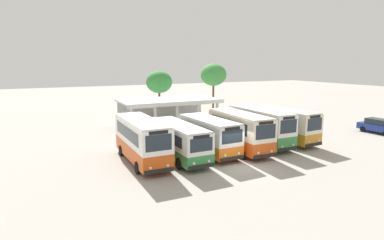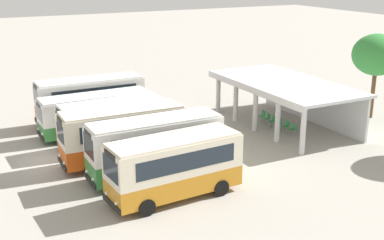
{
  "view_description": "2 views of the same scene",
  "coord_description": "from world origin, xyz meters",
  "px_view_note": "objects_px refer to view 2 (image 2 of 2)",
  "views": [
    {
      "loc": [
        -13.48,
        -19.31,
        7.83
      ],
      "look_at": [
        0.27,
        8.97,
        2.14
      ],
      "focal_mm": 29.85,
      "sensor_mm": 36.0,
      "label": 1
    },
    {
      "loc": [
        30.24,
        -5.74,
        11.79
      ],
      "look_at": [
        1.92,
        8.81,
        1.85
      ],
      "focal_mm": 47.34,
      "sensor_mm": 36.0,
      "label": 2
    }
  ],
  "objects_px": {
    "city_bus_second_in_row": "(96,112)",
    "waiting_chair_fifth_seat": "(286,126)",
    "city_bus_fourth_amber": "(122,133)",
    "city_bus_far_end_green": "(174,165)",
    "city_bus_middle_cream": "(113,122)",
    "waiting_chair_fourth_seat": "(279,123)",
    "waiting_chair_middle_seat": "(273,120)",
    "waiting_chair_second_from_end": "(267,118)",
    "city_bus_fifth_blue": "(155,145)",
    "waiting_chair_far_end_seat": "(293,128)",
    "waiting_chair_end_by_column": "(262,115)",
    "city_bus_nearest_orange": "(90,98)"
  },
  "relations": [
    {
      "from": "waiting_chair_far_end_seat",
      "to": "waiting_chair_second_from_end",
      "type": "bearing_deg",
      "value": -177.78
    },
    {
      "from": "city_bus_middle_cream",
      "to": "city_bus_fifth_blue",
      "type": "xyz_separation_m",
      "value": [
        5.89,
        0.54,
        0.18
      ]
    },
    {
      "from": "city_bus_fifth_blue",
      "to": "waiting_chair_far_end_seat",
      "type": "xyz_separation_m",
      "value": [
        -2.21,
        11.55,
        -1.39
      ]
    },
    {
      "from": "city_bus_fourth_amber",
      "to": "waiting_chair_middle_seat",
      "type": "distance_m",
      "value": 12.47
    },
    {
      "from": "city_bus_nearest_orange",
      "to": "waiting_chair_middle_seat",
      "type": "xyz_separation_m",
      "value": [
        7.35,
        11.72,
        -1.38
      ]
    },
    {
      "from": "waiting_chair_end_by_column",
      "to": "waiting_chair_second_from_end",
      "type": "relative_size",
      "value": 1.0
    },
    {
      "from": "city_bus_nearest_orange",
      "to": "city_bus_middle_cream",
      "type": "bearing_deg",
      "value": -2.14
    },
    {
      "from": "waiting_chair_end_by_column",
      "to": "city_bus_nearest_orange",
      "type": "bearing_deg",
      "value": -116.39
    },
    {
      "from": "waiting_chair_end_by_column",
      "to": "waiting_chair_fourth_seat",
      "type": "relative_size",
      "value": 1.0
    },
    {
      "from": "city_bus_far_end_green",
      "to": "waiting_chair_fifth_seat",
      "type": "distance_m",
      "value": 13.2
    },
    {
      "from": "city_bus_nearest_orange",
      "to": "waiting_chair_fourth_seat",
      "type": "height_order",
      "value": "city_bus_nearest_orange"
    },
    {
      "from": "waiting_chair_end_by_column",
      "to": "waiting_chair_middle_seat",
      "type": "bearing_deg",
      "value": -3.77
    },
    {
      "from": "waiting_chair_end_by_column",
      "to": "waiting_chair_middle_seat",
      "type": "xyz_separation_m",
      "value": [
        1.48,
        -0.1,
        0.0
      ]
    },
    {
      "from": "city_bus_middle_cream",
      "to": "city_bus_fifth_blue",
      "type": "bearing_deg",
      "value": 5.24
    },
    {
      "from": "city_bus_second_in_row",
      "to": "waiting_chair_fifth_seat",
      "type": "distance_m",
      "value": 13.7
    },
    {
      "from": "city_bus_middle_cream",
      "to": "waiting_chair_far_end_seat",
      "type": "xyz_separation_m",
      "value": [
        3.68,
        12.09,
        -1.2
      ]
    },
    {
      "from": "waiting_chair_second_from_end",
      "to": "city_bus_fifth_blue",
      "type": "bearing_deg",
      "value": -65.63
    },
    {
      "from": "waiting_chair_second_from_end",
      "to": "waiting_chair_fourth_seat",
      "type": "bearing_deg",
      "value": -0.22
    },
    {
      "from": "city_bus_middle_cream",
      "to": "waiting_chair_far_end_seat",
      "type": "distance_m",
      "value": 12.69
    },
    {
      "from": "city_bus_middle_cream",
      "to": "waiting_chair_second_from_end",
      "type": "distance_m",
      "value": 12.06
    },
    {
      "from": "city_bus_fourth_amber",
      "to": "city_bus_fifth_blue",
      "type": "xyz_separation_m",
      "value": [
        2.95,
        0.9,
        0.02
      ]
    },
    {
      "from": "waiting_chair_end_by_column",
      "to": "waiting_chair_middle_seat",
      "type": "relative_size",
      "value": 1.0
    },
    {
      "from": "city_bus_second_in_row",
      "to": "city_bus_fourth_amber",
      "type": "distance_m",
      "value": 5.9
    },
    {
      "from": "city_bus_fifth_blue",
      "to": "waiting_chair_middle_seat",
      "type": "distance_m",
      "value": 12.31
    },
    {
      "from": "city_bus_second_in_row",
      "to": "waiting_chair_middle_seat",
      "type": "distance_m",
      "value": 13.01
    },
    {
      "from": "waiting_chair_second_from_end",
      "to": "waiting_chair_middle_seat",
      "type": "height_order",
      "value": "same"
    },
    {
      "from": "city_bus_nearest_orange",
      "to": "city_bus_fourth_amber",
      "type": "relative_size",
      "value": 1.07
    },
    {
      "from": "city_bus_fourth_amber",
      "to": "city_bus_far_end_green",
      "type": "relative_size",
      "value": 1.05
    },
    {
      "from": "city_bus_second_in_row",
      "to": "city_bus_middle_cream",
      "type": "distance_m",
      "value": 2.96
    },
    {
      "from": "city_bus_fourth_amber",
      "to": "city_bus_far_end_green",
      "type": "xyz_separation_m",
      "value": [
        5.89,
        0.7,
        -0.06
      ]
    },
    {
      "from": "city_bus_far_end_green",
      "to": "waiting_chair_middle_seat",
      "type": "bearing_deg",
      "value": 122.47
    },
    {
      "from": "city_bus_fifth_blue",
      "to": "waiting_chair_middle_seat",
      "type": "height_order",
      "value": "city_bus_fifth_blue"
    },
    {
      "from": "waiting_chair_fifth_seat",
      "to": "city_bus_second_in_row",
      "type": "bearing_deg",
      "value": -115.53
    },
    {
      "from": "city_bus_nearest_orange",
      "to": "waiting_chair_fourth_seat",
      "type": "xyz_separation_m",
      "value": [
        8.09,
        11.75,
        -1.38
      ]
    },
    {
      "from": "city_bus_middle_cream",
      "to": "waiting_chair_fourth_seat",
      "type": "xyz_separation_m",
      "value": [
        2.2,
        11.97,
        -1.2
      ]
    },
    {
      "from": "waiting_chair_fifth_seat",
      "to": "waiting_chair_middle_seat",
      "type": "bearing_deg",
      "value": -174.98
    },
    {
      "from": "city_bus_fifth_blue",
      "to": "waiting_chair_end_by_column",
      "type": "height_order",
      "value": "city_bus_fifth_blue"
    },
    {
      "from": "city_bus_middle_cream",
      "to": "waiting_chair_fourth_seat",
      "type": "height_order",
      "value": "city_bus_middle_cream"
    },
    {
      "from": "waiting_chair_fifth_seat",
      "to": "city_bus_far_end_green",
      "type": "bearing_deg",
      "value": -63.3
    },
    {
      "from": "city_bus_far_end_green",
      "to": "waiting_chair_end_by_column",
      "type": "height_order",
      "value": "city_bus_far_end_green"
    },
    {
      "from": "waiting_chair_fourth_seat",
      "to": "waiting_chair_far_end_seat",
      "type": "height_order",
      "value": "same"
    },
    {
      "from": "city_bus_far_end_green",
      "to": "city_bus_second_in_row",
      "type": "bearing_deg",
      "value": -177.17
    },
    {
      "from": "waiting_chair_middle_seat",
      "to": "waiting_chair_fourth_seat",
      "type": "height_order",
      "value": "same"
    },
    {
      "from": "waiting_chair_end_by_column",
      "to": "waiting_chair_second_from_end",
      "type": "distance_m",
      "value": 0.74
    },
    {
      "from": "waiting_chair_fifth_seat",
      "to": "waiting_chair_far_end_seat",
      "type": "relative_size",
      "value": 1.0
    },
    {
      "from": "waiting_chair_fifth_seat",
      "to": "waiting_chair_fourth_seat",
      "type": "bearing_deg",
      "value": -171.87
    },
    {
      "from": "city_bus_fourth_amber",
      "to": "waiting_chair_fifth_seat",
      "type": "relative_size",
      "value": 8.83
    },
    {
      "from": "waiting_chair_middle_seat",
      "to": "city_bus_fourth_amber",
      "type": "bearing_deg",
      "value": -83.09
    },
    {
      "from": "waiting_chair_second_from_end",
      "to": "city_bus_middle_cream",
      "type": "bearing_deg",
      "value": -93.41
    },
    {
      "from": "city_bus_second_in_row",
      "to": "city_bus_middle_cream",
      "type": "relative_size",
      "value": 1.12
    }
  ]
}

